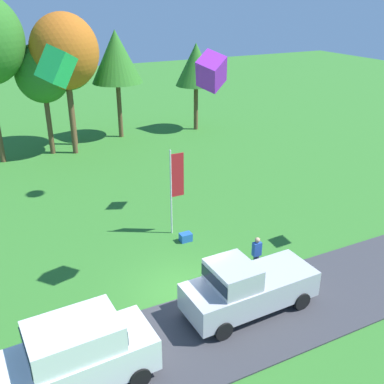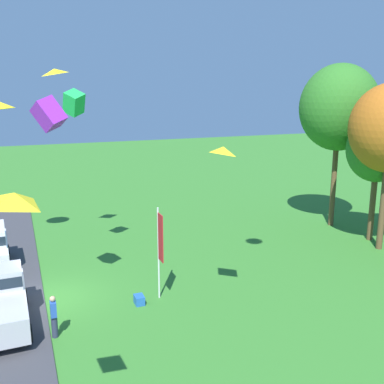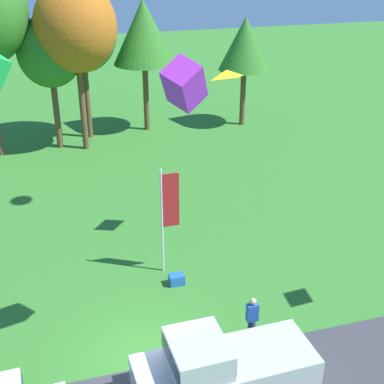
# 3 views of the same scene
# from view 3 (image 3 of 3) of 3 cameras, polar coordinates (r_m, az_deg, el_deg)

# --- Properties ---
(ground_plane) EXTENTS (120.00, 120.00, 0.00)m
(ground_plane) POSITION_cam_3_polar(r_m,az_deg,el_deg) (17.30, -4.82, -17.32)
(ground_plane) COLOR #337528
(car_pickup_near_entrance) EXTENTS (5.04, 2.14, 2.14)m
(car_pickup_near_entrance) POSITION_cam_3_polar(r_m,az_deg,el_deg) (15.37, 2.87, -18.29)
(car_pickup_near_entrance) COLOR #B7B7BC
(car_pickup_near_entrance) RESTS_ON ground
(person_beside_suv) EXTENTS (0.36, 0.24, 1.71)m
(person_beside_suv) POSITION_cam_3_polar(r_m,az_deg,el_deg) (17.34, 6.40, -13.43)
(person_beside_suv) COLOR #2D334C
(person_beside_suv) RESTS_ON ground
(tree_center_back) EXTENTS (3.71, 3.71, 7.83)m
(tree_center_back) POSITION_cam_3_polar(r_m,az_deg,el_deg) (32.45, -14.94, 14.22)
(tree_center_back) COLOR brown
(tree_center_back) RESTS_ON ground
(tree_right_of_center) EXTENTS (4.61, 4.61, 9.73)m
(tree_right_of_center) POSITION_cam_3_polar(r_m,az_deg,el_deg) (31.65, -12.34, 16.80)
(tree_right_of_center) COLOR brown
(tree_right_of_center) RESTS_ON ground
(tree_far_right) EXTENTS (4.16, 4.16, 8.78)m
(tree_far_right) POSITION_cam_3_polar(r_m,az_deg,el_deg) (33.79, -11.70, 16.18)
(tree_far_right) COLOR brown
(tree_far_right) RESTS_ON ground
(tree_far_left) EXTENTS (3.94, 3.94, 8.32)m
(tree_far_left) POSITION_cam_3_polar(r_m,az_deg,el_deg) (34.74, -5.18, 16.59)
(tree_far_left) COLOR brown
(tree_far_left) RESTS_ON ground
(tree_lone_near) EXTENTS (3.39, 3.39, 7.15)m
(tree_lone_near) POSITION_cam_3_polar(r_m,az_deg,el_deg) (35.99, 5.67, 15.43)
(tree_lone_near) COLOR brown
(tree_lone_near) RESTS_ON ground
(flag_banner) EXTENTS (0.71, 0.08, 4.29)m
(flag_banner) POSITION_cam_3_polar(r_m,az_deg,el_deg) (19.71, -2.60, -1.67)
(flag_banner) COLOR silver
(flag_banner) RESTS_ON ground
(cooler_box) EXTENTS (0.56, 0.40, 0.40)m
(cooler_box) POSITION_cam_3_polar(r_m,az_deg,el_deg) (20.18, -1.65, -9.30)
(cooler_box) COLOR blue
(cooler_box) RESTS_ON ground
(kite_diamond_mid_center) EXTENTS (1.33, 1.25, 0.50)m
(kite_diamond_mid_center) POSITION_cam_3_polar(r_m,az_deg,el_deg) (20.49, 3.68, 12.47)
(kite_diamond_mid_center) COLOR yellow
(kite_box_topmost) EXTENTS (1.34, 1.42, 1.49)m
(kite_box_topmost) POSITION_cam_3_polar(r_m,az_deg,el_deg) (13.67, -0.83, 11.44)
(kite_box_topmost) COLOR purple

